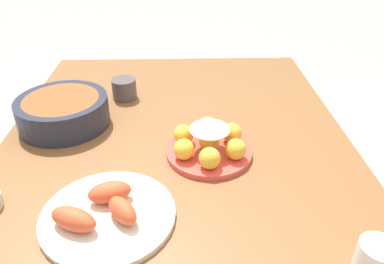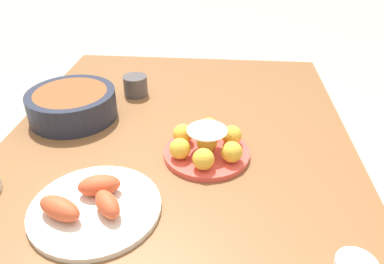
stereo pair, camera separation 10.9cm
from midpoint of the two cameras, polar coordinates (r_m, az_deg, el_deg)
name	(u,v)px [view 2 (the right image)]	position (r m, az deg, el deg)	size (l,w,h in m)	color
dining_table	(179,157)	(1.21, 0.62, -3.93)	(1.28, 1.04, 0.76)	brown
cake_plate	(207,145)	(1.04, 5.22, -2.11)	(0.24, 0.24, 0.09)	#E04C42
serving_bowl	(72,104)	(1.26, -15.48, 4.08)	(0.28, 0.28, 0.09)	#232838
seafood_platter	(93,205)	(0.89, -11.52, -10.93)	(0.31, 0.31, 0.06)	silver
cup_far	(136,86)	(1.38, -6.39, 6.98)	(0.09, 0.09, 0.07)	#4C4747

